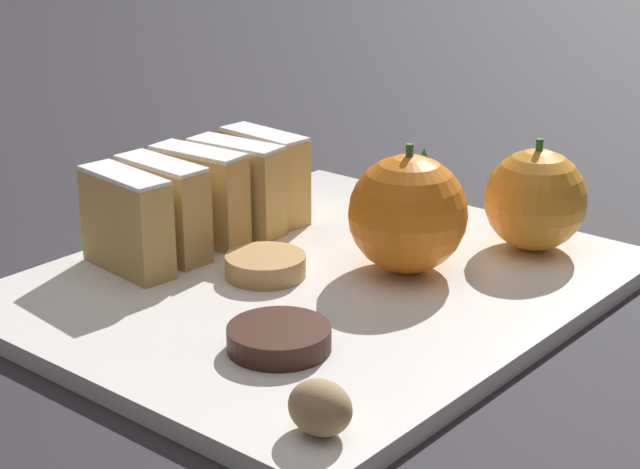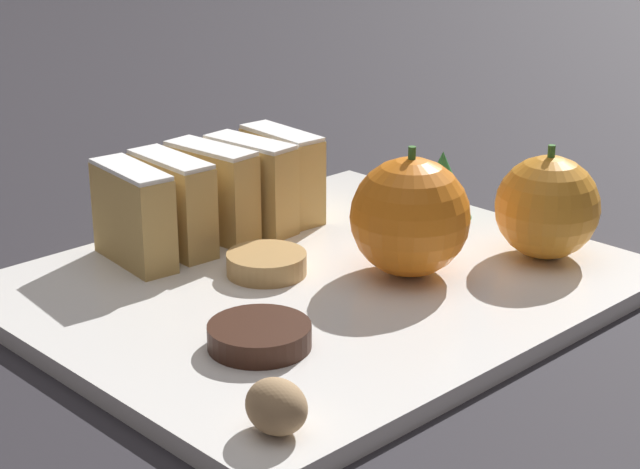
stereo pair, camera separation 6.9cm
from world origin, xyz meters
TOP-DOWN VIEW (x-y plane):
  - ground_plane at (0.00, 0.00)m, footprint 6.00×6.00m
  - serving_platter at (0.00, 0.00)m, footprint 0.32×0.38m
  - stollen_slice_front at (-0.11, -0.07)m, footprint 0.08×0.03m
  - stollen_slice_second at (-0.11, -0.04)m, footprint 0.07×0.03m
  - stollen_slice_third at (-0.11, -0.00)m, footprint 0.08×0.03m
  - stollen_slice_fourth at (-0.11, 0.03)m, footprint 0.08×0.03m
  - stollen_slice_fifth at (-0.11, 0.07)m, footprint 0.07×0.03m
  - orange_near at (0.08, 0.14)m, footprint 0.07×0.07m
  - orange_far at (0.04, 0.05)m, footprint 0.08×0.08m
  - walnut at (0.13, -0.15)m, footprint 0.03×0.03m
  - chocolate_cookie at (0.05, -0.10)m, footprint 0.06×0.06m
  - gingerbread_cookie at (-0.03, -0.02)m, footprint 0.05×0.05m
  - evergreen_sprig at (-0.02, 0.15)m, footprint 0.05×0.05m

SIDE VIEW (x-z plane):
  - ground_plane at x=0.00m, z-range 0.00..0.00m
  - serving_platter at x=0.00m, z-range 0.00..0.01m
  - chocolate_cookie at x=0.05m, z-range 0.01..0.03m
  - gingerbread_cookie at x=-0.03m, z-range 0.01..0.03m
  - walnut at x=0.13m, z-range 0.01..0.04m
  - evergreen_sprig at x=-0.02m, z-range 0.01..0.06m
  - stollen_slice_front at x=-0.11m, z-range 0.01..0.08m
  - stollen_slice_second at x=-0.11m, z-range 0.01..0.08m
  - stollen_slice_third at x=-0.11m, z-range 0.01..0.08m
  - stollen_slice_fourth at x=-0.11m, z-range 0.01..0.08m
  - stollen_slice_fifth at x=-0.11m, z-range 0.01..0.08m
  - orange_near at x=0.08m, z-range 0.01..0.09m
  - orange_far at x=0.04m, z-range 0.01..0.10m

